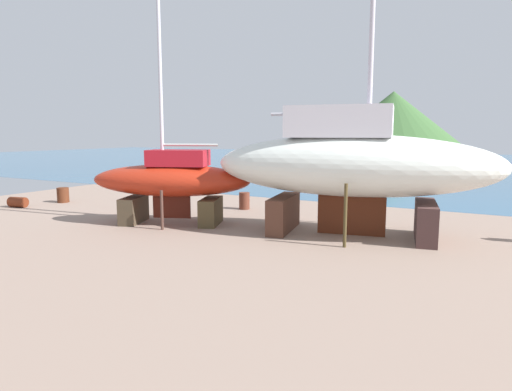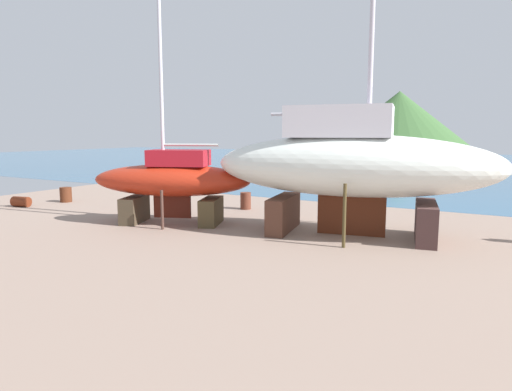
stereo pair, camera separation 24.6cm
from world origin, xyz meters
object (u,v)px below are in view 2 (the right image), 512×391
at_px(sailboat_mid_port, 351,164).
at_px(barrel_ochre, 21,202).
at_px(barrel_rust_mid, 246,201).
at_px(barrel_blue_faded, 66,195).
at_px(sailboat_far_slipway, 172,180).

relative_size(sailboat_mid_port, barrel_ochre, 19.28).
bearing_deg(barrel_rust_mid, barrel_blue_faded, -163.76).
bearing_deg(barrel_rust_mid, sailboat_mid_port, -25.49).
relative_size(sailboat_far_slipway, barrel_blue_faded, 15.19).
bearing_deg(sailboat_far_slipway, barrel_blue_faded, -31.94).
relative_size(sailboat_mid_port, barrel_rust_mid, 20.90).
relative_size(sailboat_mid_port, barrel_blue_faded, 21.62).
bearing_deg(barrel_blue_faded, sailboat_mid_port, -0.44).
distance_m(sailboat_mid_port, barrel_blue_faded, 16.93).
bearing_deg(barrel_ochre, barrel_blue_faded, 73.95).
relative_size(barrel_rust_mid, barrel_blue_faded, 1.03).
bearing_deg(barrel_blue_faded, barrel_rust_mid, 16.24).
xyz_separation_m(sailboat_far_slipway, barrel_blue_faded, (-9.33, 1.69, -1.46)).
bearing_deg(sailboat_mid_port, barrel_ochre, 176.49).
bearing_deg(barrel_ochre, barrel_rust_mid, 25.83).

